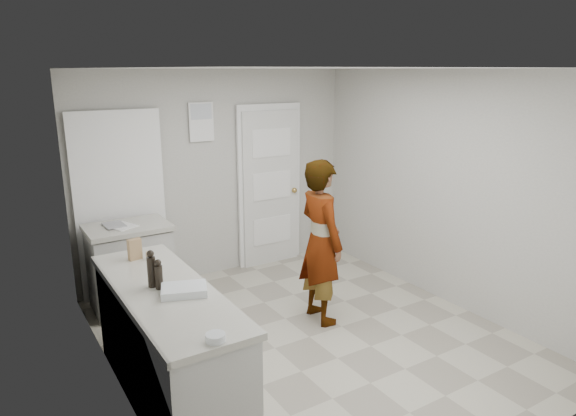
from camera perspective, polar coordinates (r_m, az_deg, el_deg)
ground at (r=5.10m, az=2.40°, el=-14.12°), size 4.00×4.00×0.00m
room_shell at (r=6.26m, az=-8.97°, el=1.41°), size 4.00×4.00×4.00m
main_counter at (r=4.17m, az=-13.15°, el=-14.96°), size 0.64×1.96×0.93m
side_counter at (r=5.74m, az=-17.06°, el=-6.59°), size 0.84×0.61×0.93m
person at (r=5.12m, az=3.67°, el=-3.77°), size 0.43×0.63×1.67m
cake_mix_box at (r=4.55m, az=-16.67°, el=-4.42°), size 0.12×0.07×0.18m
spice_jar at (r=4.53m, az=-15.21°, el=-5.14°), size 0.05×0.05×0.07m
oil_cruet_a at (r=3.91m, az=-14.17°, el=-7.22°), size 0.06×0.06×0.23m
oil_cruet_b at (r=3.95m, az=-14.93°, el=-6.60°), size 0.06×0.06×0.29m
baking_dish at (r=3.82m, az=-11.47°, el=-8.95°), size 0.38×0.32×0.06m
egg_bowl at (r=3.18m, az=-8.06°, el=-14.05°), size 0.12×0.12×0.05m
papers at (r=5.56m, az=-18.01°, el=-1.92°), size 0.32×0.36×0.01m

